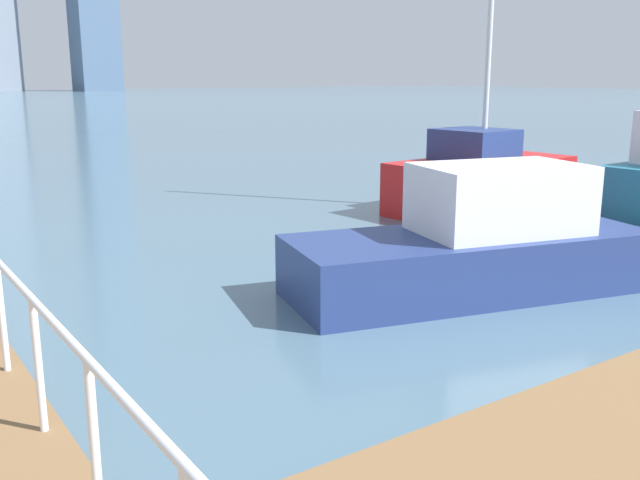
{
  "coord_description": "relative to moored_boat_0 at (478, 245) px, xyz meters",
  "views": [
    {
      "loc": [
        -4.18,
        6.57,
        3.04
      ],
      "look_at": [
        0.5,
        13.46,
        1.1
      ],
      "focal_mm": 39.77,
      "sensor_mm": 36.0,
      "label": 1
    }
  ],
  "objects": [
    {
      "name": "moored_boat_5",
      "position": [
        4.72,
        4.39,
        0.05
      ],
      "size": [
        4.74,
        2.34,
        8.1
      ],
      "color": "red",
      "rests_on": "ground_plane"
    },
    {
      "name": "ground_plane",
      "position": [
        -3.2,
        6.57,
        -0.69
      ],
      "size": [
        300.0,
        300.0,
        0.0
      ],
      "primitive_type": "plane",
      "color": "slate"
    },
    {
      "name": "moored_boat_0",
      "position": [
        0.0,
        0.0,
        0.0
      ],
      "size": [
        5.5,
        3.04,
        1.82
      ],
      "color": "navy",
      "rests_on": "ground_plane"
    }
  ]
}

